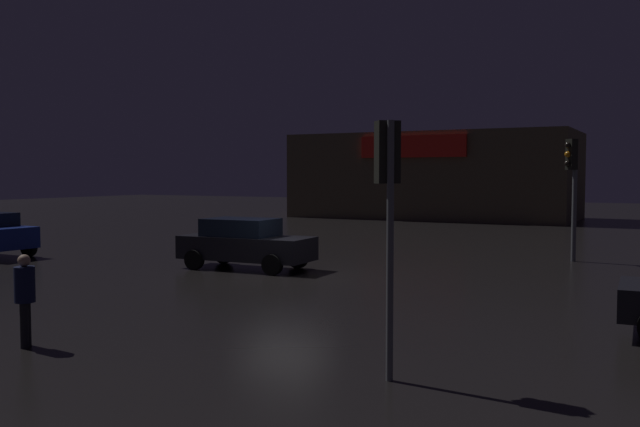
{
  "coord_description": "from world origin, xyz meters",
  "views": [
    {
      "loc": [
        9.93,
        -16.75,
        2.93
      ],
      "look_at": [
        -1.75,
        5.5,
        1.51
      ],
      "focal_mm": 38.55,
      "sensor_mm": 36.0,
      "label": 1
    }
  ],
  "objects_px": {
    "traffic_signal_main": "(387,180)",
    "car_near": "(245,243)",
    "store_building": "(435,176)",
    "traffic_signal_cross_left": "(572,177)",
    "pedestrian": "(25,294)"
  },
  "relations": [
    {
      "from": "store_building",
      "to": "traffic_signal_cross_left",
      "type": "height_order",
      "value": "store_building"
    },
    {
      "from": "traffic_signal_main",
      "to": "pedestrian",
      "type": "distance_m",
      "value": 6.51
    },
    {
      "from": "car_near",
      "to": "pedestrian",
      "type": "distance_m",
      "value": 10.06
    },
    {
      "from": "traffic_signal_main",
      "to": "traffic_signal_cross_left",
      "type": "distance_m",
      "value": 15.25
    },
    {
      "from": "car_near",
      "to": "pedestrian",
      "type": "xyz_separation_m",
      "value": [
        2.14,
        -9.83,
        0.11
      ]
    },
    {
      "from": "traffic_signal_cross_left",
      "to": "car_near",
      "type": "xyz_separation_m",
      "value": [
        -8.72,
        -6.62,
        -2.06
      ]
    },
    {
      "from": "traffic_signal_main",
      "to": "car_near",
      "type": "height_order",
      "value": "traffic_signal_main"
    },
    {
      "from": "store_building",
      "to": "car_near",
      "type": "xyz_separation_m",
      "value": [
        2.93,
        -27.42,
        -2.03
      ]
    },
    {
      "from": "traffic_signal_cross_left",
      "to": "pedestrian",
      "type": "distance_m",
      "value": 17.82
    },
    {
      "from": "store_building",
      "to": "car_near",
      "type": "bearing_deg",
      "value": -83.89
    },
    {
      "from": "store_building",
      "to": "pedestrian",
      "type": "bearing_deg",
      "value": -82.24
    },
    {
      "from": "store_building",
      "to": "traffic_signal_main",
      "type": "xyz_separation_m",
      "value": [
        11.17,
        -36.04,
        0.02
      ]
    },
    {
      "from": "traffic_signal_main",
      "to": "car_near",
      "type": "xyz_separation_m",
      "value": [
        -8.24,
        8.62,
        -2.05
      ]
    },
    {
      "from": "traffic_signal_cross_left",
      "to": "car_near",
      "type": "bearing_deg",
      "value": -142.79
    },
    {
      "from": "store_building",
      "to": "traffic_signal_main",
      "type": "height_order",
      "value": "store_building"
    }
  ]
}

